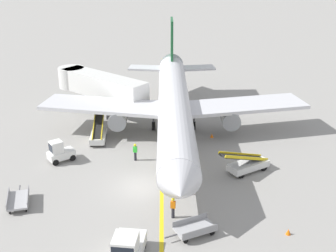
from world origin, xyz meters
TOP-DOWN VIEW (x-y plane):
  - ground_plane at (0.00, 0.00)m, footprint 300.00×300.00m
  - taxi_line_yellow at (0.69, 5.00)m, footprint 18.16×78.05m
  - airliner at (0.57, 11.20)m, footprint 27.96×35.02m
  - jet_bridge at (-9.89, 15.99)m, footprint 12.64×8.01m
  - pushback_tug at (1.70, -9.16)m, footprint 2.23×3.76m
  - baggage_tug_near_wing at (-8.64, 2.99)m, footprint 2.58×2.65m
  - belt_loader_forward_hold at (-6.80, 8.27)m, footprint 2.52×5.16m
  - belt_loader_aft_hold at (8.58, 4.65)m, footprint 4.47×4.37m
  - baggage_cart_loaded at (-8.55, -4.64)m, footprint 2.65×3.71m
  - baggage_cart_empty_trailing at (5.47, -5.41)m, footprint 3.46×2.95m
  - ground_crew_marshaller at (3.57, -3.76)m, footprint 0.36×0.24m
  - ground_crew_wing_walker at (-1.80, 4.67)m, footprint 0.36×0.24m
  - safety_cone_nose_left at (11.89, -4.04)m, footprint 0.36×0.36m
  - safety_cone_nose_right at (4.60, 11.46)m, footprint 0.36×0.36m

SIDE VIEW (x-z plane):
  - ground_plane at x=0.00m, z-range 0.00..0.00m
  - taxi_line_yellow at x=0.69m, z-range 0.00..0.01m
  - safety_cone_nose_left at x=11.89m, z-range 0.00..0.44m
  - safety_cone_nose_right at x=4.60m, z-range 0.00..0.44m
  - baggage_cart_loaded at x=-8.55m, z-range 0.00..0.94m
  - baggage_cart_empty_trailing at x=5.47m, z-range 0.00..0.94m
  - belt_loader_forward_hold at x=-6.80m, z-range -0.52..2.07m
  - belt_loader_aft_hold at x=8.58m, z-range -0.52..2.07m
  - ground_crew_marshaller at x=3.57m, z-range 0.06..1.76m
  - ground_crew_wing_walker at x=-1.80m, z-range 0.06..1.76m
  - baggage_tug_near_wing at x=-8.64m, z-range -0.12..1.98m
  - pushback_tug at x=1.70m, z-range -0.11..2.09m
  - airliner at x=0.57m, z-range -1.63..8.47m
  - jet_bridge at x=-9.89m, z-range 1.12..5.97m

